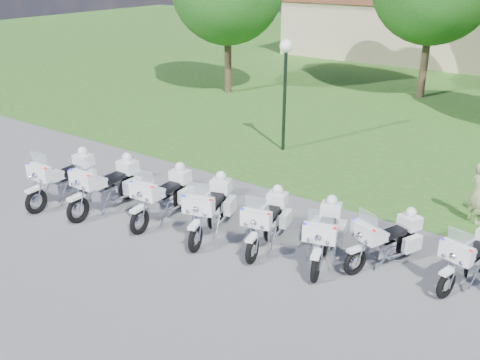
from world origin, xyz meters
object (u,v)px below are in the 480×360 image
Objects in this scene: motorcycle_3 at (211,207)px; motorcycle_7 at (471,256)px; motorcycle_0 at (64,177)px; motorcycle_6 at (387,239)px; motorcycle_2 at (164,195)px; bystander_a at (478,193)px; lamp_post at (286,67)px; motorcycle_4 at (267,220)px; motorcycle_5 at (325,233)px; motorcycle_1 at (107,184)px.

motorcycle_7 is (5.83, 1.37, -0.07)m from motorcycle_3.
motorcycle_0 is 1.19× the size of motorcycle_6.
motorcycle_2 is 1.47× the size of bystander_a.
lamp_post is (-5.83, 5.30, 2.33)m from motorcycle_6.
motorcycle_7 is (4.36, 1.08, -0.03)m from motorcycle_4.
lamp_post is (-1.72, 6.37, 2.27)m from motorcycle_3.
motorcycle_1 is at bearing -7.35° from motorcycle_5.
motorcycle_6 is at bearing -173.24° from motorcycle_2.
bystander_a is (5.26, 4.38, 0.13)m from motorcycle_3.
motorcycle_7 is at bearing -146.99° from motorcycle_6.
motorcycle_3 is 1.14× the size of motorcycle_6.
motorcycle_2 is at bearing -9.29° from motorcycle_5.
motorcycle_4 is at bearing -170.43° from motorcycle_1.
bystander_a is (2.35, 3.93, 0.16)m from motorcycle_5.
motorcycle_1 reaches higher than motorcycle_2.
bystander_a is at bearing -144.98° from motorcycle_4.
motorcycle_1 is 6.12m from motorcycle_5.
motorcycle_7 is (2.93, 0.92, -0.04)m from motorcycle_5.
motorcycle_3 is at bearing 27.81° from motorcycle_7.
motorcycle_3 is at bearing -1.12° from motorcycle_4.
motorcycle_5 is at bearing 50.49° from motorcycle_6.
lamp_post reaches higher than bystander_a.
motorcycle_1 is (1.42, 0.31, 0.01)m from motorcycle_0.
motorcycle_2 reaches higher than motorcycle_6.
motorcycle_3 is 0.61× the size of lamp_post.
motorcycle_5 is (7.46, 1.28, -0.04)m from motorcycle_0.
bystander_a is at bearing -156.30° from motorcycle_0.
motorcycle_0 reaches higher than motorcycle_6.
motorcycle_2 is at bearing -170.97° from motorcycle_0.
motorcycle_5 is at bearing 174.13° from motorcycle_4.
bystander_a is at bearing -137.36° from motorcycle_5.
motorcycle_0 is at bearing -6.79° from motorcycle_3.
motorcycle_1 is 7.43m from motorcycle_6.
lamp_post reaches higher than motorcycle_4.
motorcycle_7 is at bearing -173.72° from motorcycle_2.
motorcycle_0 is at bearing 12.00° from motorcycle_1.
motorcycle_3 is 6.84m from bystander_a.
motorcycle_1 is 1.11× the size of motorcycle_5.
bystander_a reaches higher than motorcycle_4.
motorcycle_2 is 1.13× the size of motorcycle_7.
motorcycle_1 is at bearing 8.96° from motorcycle_2.
motorcycle_5 is 1.06× the size of motorcycle_7.
motorcycle_7 is 0.55× the size of lamp_post.
motorcycle_1 is at bearing 35.58° from motorcycle_6.
motorcycle_0 is 1.04× the size of motorcycle_3.
lamp_post is at bearing -115.80° from motorcycle_0.
motorcycle_1 is 1.04× the size of motorcycle_2.
motorcycle_3 is at bearing -74.91° from lamp_post.
motorcycle_4 is at bearing 28.52° from motorcycle_7.
lamp_post is at bearing -18.95° from motorcycle_7.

